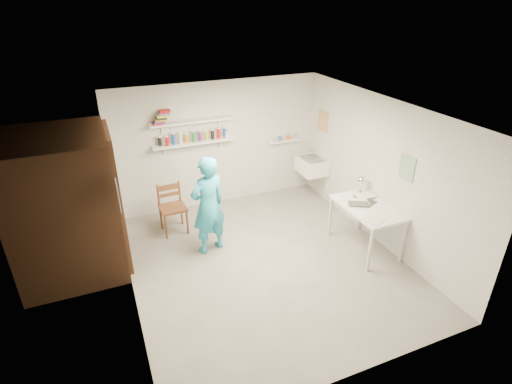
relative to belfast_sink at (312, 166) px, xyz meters
name	(u,v)px	position (x,y,z in m)	size (l,w,h in m)	color
floor	(266,263)	(-1.75, -1.70, -0.71)	(4.00, 4.50, 0.02)	slate
ceiling	(268,111)	(-1.75, -1.70, 1.71)	(4.00, 4.50, 0.02)	silver
wall_back	(218,145)	(-1.75, 0.56, 0.50)	(4.00, 0.02, 2.40)	silver
wall_front	(362,292)	(-1.75, -3.96, 0.50)	(4.00, 0.02, 2.40)	silver
wall_left	(121,222)	(-3.76, -1.70, 0.50)	(0.02, 4.50, 2.40)	silver
wall_right	(381,172)	(0.26, -1.70, 0.50)	(0.02, 4.50, 2.40)	silver
doorway_recess	(117,200)	(-3.74, -0.65, 0.30)	(0.02, 0.90, 2.00)	black
corridor_box	(65,206)	(-4.45, -0.65, 0.35)	(1.40, 1.50, 2.10)	brown
door_lintel	(107,133)	(-3.72, -0.65, 1.35)	(0.06, 1.05, 0.10)	brown
door_jamb_near	(122,215)	(-3.72, -1.15, 0.30)	(0.06, 0.10, 2.00)	brown
door_jamb_far	(115,186)	(-3.72, -0.15, 0.30)	(0.06, 0.10, 2.00)	brown
shelf_lower	(194,143)	(-2.25, 0.43, 0.65)	(1.50, 0.22, 0.03)	white
shelf_upper	(192,121)	(-2.25, 0.43, 1.05)	(1.50, 0.22, 0.03)	white
ledge_shelf	(284,141)	(-0.40, 0.47, 0.42)	(0.70, 0.14, 0.03)	white
poster_left	(118,195)	(-3.74, -1.65, 0.85)	(0.01, 0.28, 0.36)	#334C7F
poster_right_a	(323,121)	(0.24, 0.10, 0.85)	(0.01, 0.34, 0.42)	#995933
poster_right_b	(407,168)	(0.24, -2.25, 0.80)	(0.01, 0.30, 0.38)	#3F724C
belfast_sink	(312,166)	(0.00, 0.00, 0.00)	(0.48, 0.60, 0.30)	white
man	(208,206)	(-2.44, -1.02, 0.11)	(0.59, 0.39, 1.63)	#27A4C3
wall_clock	(207,184)	(-2.38, -0.81, 0.39)	(0.29, 0.29, 0.04)	beige
wooden_chair	(173,208)	(-2.86, -0.24, -0.23)	(0.43, 0.41, 0.93)	brown
work_table	(365,228)	(-0.11, -1.95, -0.31)	(0.70, 1.16, 0.78)	silver
desk_lamp	(362,180)	(0.08, -1.48, 0.30)	(0.15, 0.15, 0.15)	silver
spray_cans	(193,137)	(-2.25, 0.43, 0.75)	(1.34, 0.06, 0.17)	black
book_stack	(161,117)	(-2.78, 0.43, 1.18)	(0.32, 0.14, 0.22)	red
ledge_pots	(284,138)	(-0.40, 0.47, 0.48)	(0.48, 0.07, 0.09)	silver
papers	(368,206)	(-0.11, -1.95, 0.09)	(0.30, 0.22, 0.03)	silver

